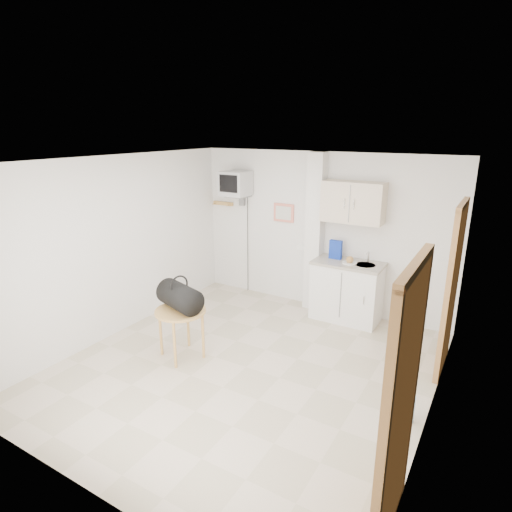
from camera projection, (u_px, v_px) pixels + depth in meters
The scene contains 7 objects.
ground at pixel (246, 367), 5.29m from camera, with size 4.50×4.50×0.00m, color beige.
room_envelope at pixel (267, 249), 4.80m from camera, with size 4.24×4.54×2.55m.
kitchenette at pixel (348, 269), 6.43m from camera, with size 1.03×0.58×2.10m.
crt_television at pixel (236, 184), 7.10m from camera, with size 0.44×0.45×2.15m.
round_table at pixel (181, 316), 5.39m from camera, with size 0.64×0.64×0.65m.
duffel_bag at pixel (180, 297), 5.34m from camera, with size 0.68×0.50×0.45m.
water_bottle at pixel (409, 408), 4.28m from camera, with size 0.11×0.11×0.33m.
Camera 1 is at (2.49, -3.95, 2.85)m, focal length 30.00 mm.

